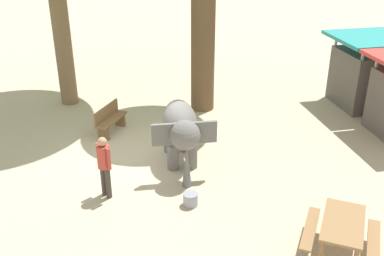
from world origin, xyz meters
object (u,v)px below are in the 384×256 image
(wooden_bench, at_px, (110,119))
(market_stall_teal, at_px, (365,75))
(feed_bucket, at_px, (190,199))
(elephant, at_px, (181,128))
(picnic_table_far, at_px, (342,229))
(person_handler, at_px, (104,163))

(wooden_bench, bearing_deg, market_stall_teal, 124.94)
(wooden_bench, height_order, feed_bucket, wooden_bench)
(elephant, relative_size, picnic_table_far, 1.20)
(person_handler, bearing_deg, market_stall_teal, -10.87)
(feed_bucket, bearing_deg, elephant, 175.76)
(elephant, xyz_separation_m, wooden_bench, (-2.44, -1.85, -0.63))
(wooden_bench, xyz_separation_m, feed_bucket, (4.45, 1.70, -0.31))
(picnic_table_far, bearing_deg, market_stall_teal, 179.65)
(feed_bucket, bearing_deg, picnic_table_far, 49.47)
(picnic_table_far, bearing_deg, elephant, -116.78)
(person_handler, height_order, picnic_table_far, person_handler)
(wooden_bench, xyz_separation_m, picnic_table_far, (6.73, 4.37, 0.12))
(elephant, relative_size, person_handler, 1.53)
(wooden_bench, relative_size, picnic_table_far, 0.68)
(elephant, height_order, wooden_bench, elephant)
(person_handler, xyz_separation_m, wooden_bench, (-3.64, 0.25, -0.48))
(person_handler, distance_m, wooden_bench, 3.68)
(market_stall_teal, height_order, feed_bucket, market_stall_teal)
(elephant, bearing_deg, person_handler, -56.77)
(wooden_bench, bearing_deg, elephant, 69.15)
(wooden_bench, relative_size, feed_bucket, 3.89)
(market_stall_teal, bearing_deg, person_handler, -66.20)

